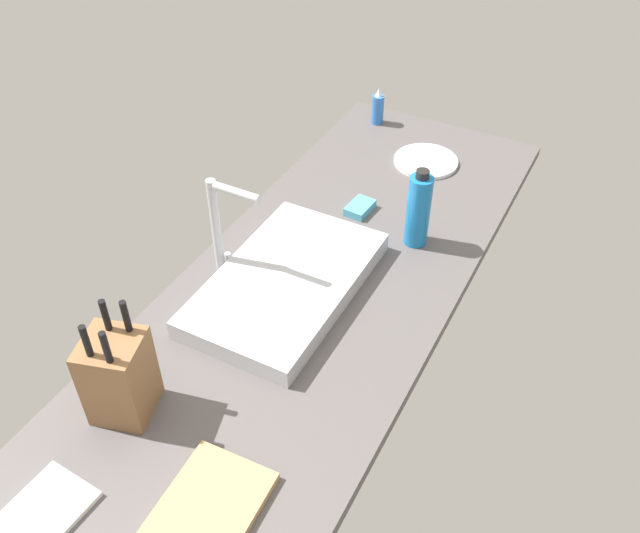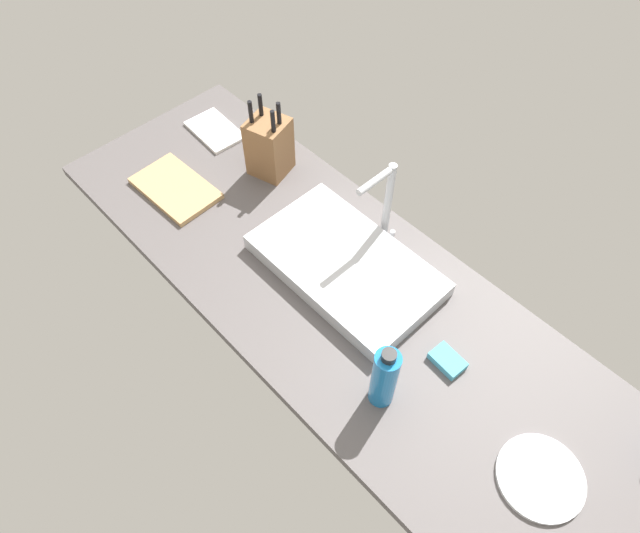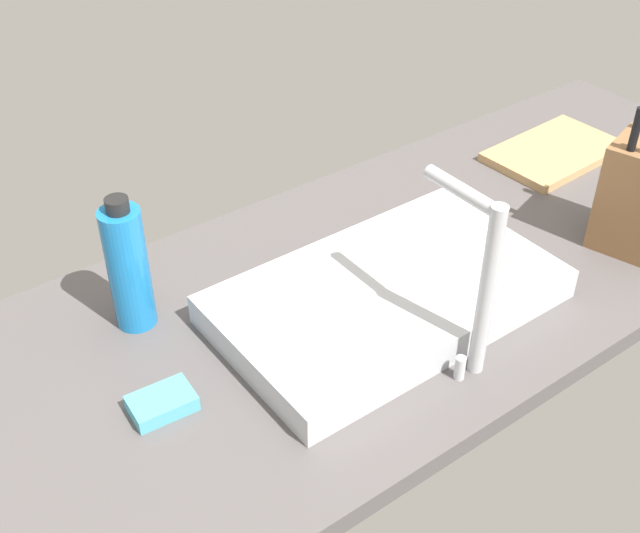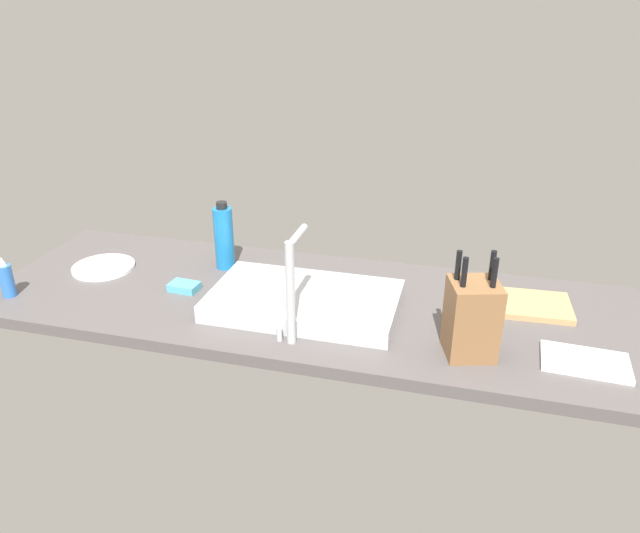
{
  "view_description": "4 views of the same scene",
  "coord_description": "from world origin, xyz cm",
  "px_view_note": "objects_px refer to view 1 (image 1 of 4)",
  "views": [
    {
      "loc": [
        -108.76,
        -60.25,
        120.79
      ],
      "look_at": [
        1.42,
        -2.04,
        12.67
      ],
      "focal_mm": 38.13,
      "sensor_mm": 36.0,
      "label": 1
    },
    {
      "loc": [
        63.05,
        -65.5,
        136.87
      ],
      "look_at": [
        -4.68,
        -1.27,
        9.15
      ],
      "focal_mm": 31.37,
      "sensor_mm": 36.0,
      "label": 2
    },
    {
      "loc": [
        67.3,
        81.18,
        88.71
      ],
      "look_at": [
        5.36,
        -2.61,
        9.98
      ],
      "focal_mm": 45.64,
      "sensor_mm": 36.0,
      "label": 3
    },
    {
      "loc": [
        -44.9,
        152.25,
        87.6
      ],
      "look_at": [
        -3.7,
        -3.68,
        13.04
      ],
      "focal_mm": 33.23,
      "sensor_mm": 36.0,
      "label": 4
    }
  ],
  "objects_px": {
    "cutting_board": "(201,520)",
    "dish_towel": "(35,521)",
    "dish_sponge": "(360,208)",
    "soap_bottle": "(378,108)",
    "faucet": "(221,222)",
    "dinner_plate": "(426,161)",
    "sink_basin": "(286,283)",
    "knife_block": "(119,376)",
    "water_bottle": "(418,210)"
  },
  "relations": [
    {
      "from": "cutting_board",
      "to": "dish_towel",
      "type": "bearing_deg",
      "value": 118.1
    },
    {
      "from": "cutting_board",
      "to": "dish_sponge",
      "type": "xyz_separation_m",
      "value": [
        1.01,
        0.16,
        0.0
      ]
    },
    {
      "from": "soap_bottle",
      "to": "faucet",
      "type": "bearing_deg",
      "value": 178.87
    },
    {
      "from": "soap_bottle",
      "to": "dish_sponge",
      "type": "distance_m",
      "value": 0.53
    },
    {
      "from": "dinner_plate",
      "to": "cutting_board",
      "type": "bearing_deg",
      "value": -176.57
    },
    {
      "from": "dinner_plate",
      "to": "dish_towel",
      "type": "relative_size",
      "value": 0.97
    },
    {
      "from": "cutting_board",
      "to": "dinner_plate",
      "type": "distance_m",
      "value": 1.35
    },
    {
      "from": "dish_towel",
      "to": "sink_basin",
      "type": "bearing_deg",
      "value": -7.15
    },
    {
      "from": "faucet",
      "to": "cutting_board",
      "type": "distance_m",
      "value": 0.71
    },
    {
      "from": "sink_basin",
      "to": "cutting_board",
      "type": "height_order",
      "value": "sink_basin"
    },
    {
      "from": "faucet",
      "to": "soap_bottle",
      "type": "distance_m",
      "value": 0.92
    },
    {
      "from": "faucet",
      "to": "dinner_plate",
      "type": "relative_size",
      "value": 1.41
    },
    {
      "from": "sink_basin",
      "to": "knife_block",
      "type": "distance_m",
      "value": 0.49
    },
    {
      "from": "soap_bottle",
      "to": "dish_towel",
      "type": "height_order",
      "value": "soap_bottle"
    },
    {
      "from": "cutting_board",
      "to": "soap_bottle",
      "type": "xyz_separation_m",
      "value": [
        1.51,
        0.33,
        0.05
      ]
    },
    {
      "from": "dish_towel",
      "to": "dish_sponge",
      "type": "height_order",
      "value": "dish_sponge"
    },
    {
      "from": "knife_block",
      "to": "dish_sponge",
      "type": "relative_size",
      "value": 3.06
    },
    {
      "from": "sink_basin",
      "to": "cutting_board",
      "type": "distance_m",
      "value": 0.64
    },
    {
      "from": "knife_block",
      "to": "dish_towel",
      "type": "distance_m",
      "value": 0.3
    },
    {
      "from": "sink_basin",
      "to": "water_bottle",
      "type": "xyz_separation_m",
      "value": [
        0.34,
        -0.21,
        0.08
      ]
    },
    {
      "from": "water_bottle",
      "to": "dinner_plate",
      "type": "relative_size",
      "value": 1.13
    },
    {
      "from": "soap_bottle",
      "to": "water_bottle",
      "type": "xyz_separation_m",
      "value": [
        -0.56,
        -0.36,
        0.05
      ]
    },
    {
      "from": "sink_basin",
      "to": "dinner_plate",
      "type": "distance_m",
      "value": 0.74
    },
    {
      "from": "dinner_plate",
      "to": "water_bottle",
      "type": "bearing_deg",
      "value": -163.06
    },
    {
      "from": "cutting_board",
      "to": "dinner_plate",
      "type": "xyz_separation_m",
      "value": [
        1.34,
        0.08,
        -0.0
      ]
    },
    {
      "from": "dish_sponge",
      "to": "faucet",
      "type": "bearing_deg",
      "value": 155.46
    },
    {
      "from": "faucet",
      "to": "dish_sponge",
      "type": "distance_m",
      "value": 0.48
    },
    {
      "from": "water_bottle",
      "to": "dish_towel",
      "type": "relative_size",
      "value": 1.1
    },
    {
      "from": "sink_basin",
      "to": "knife_block",
      "type": "xyz_separation_m",
      "value": [
        -0.47,
        0.12,
        0.08
      ]
    },
    {
      "from": "sink_basin",
      "to": "cutting_board",
      "type": "xyz_separation_m",
      "value": [
        -0.61,
        -0.17,
        -0.02
      ]
    },
    {
      "from": "soap_bottle",
      "to": "dish_sponge",
      "type": "xyz_separation_m",
      "value": [
        -0.5,
        -0.17,
        -0.04
      ]
    },
    {
      "from": "faucet",
      "to": "cutting_board",
      "type": "height_order",
      "value": "faucet"
    },
    {
      "from": "faucet",
      "to": "dish_sponge",
      "type": "relative_size",
      "value": 3.19
    },
    {
      "from": "cutting_board",
      "to": "water_bottle",
      "type": "bearing_deg",
      "value": -2.34
    },
    {
      "from": "faucet",
      "to": "dinner_plate",
      "type": "bearing_deg",
      "value": -19.41
    },
    {
      "from": "faucet",
      "to": "cutting_board",
      "type": "bearing_deg",
      "value": -150.09
    },
    {
      "from": "sink_basin",
      "to": "dish_towel",
      "type": "relative_size",
      "value": 2.59
    },
    {
      "from": "water_bottle",
      "to": "dish_sponge",
      "type": "bearing_deg",
      "value": 73.69
    },
    {
      "from": "dish_towel",
      "to": "dish_sponge",
      "type": "bearing_deg",
      "value": -5.64
    },
    {
      "from": "sink_basin",
      "to": "cutting_board",
      "type": "relative_size",
      "value": 1.92
    },
    {
      "from": "soap_bottle",
      "to": "dinner_plate",
      "type": "bearing_deg",
      "value": -123.88
    },
    {
      "from": "faucet",
      "to": "knife_block",
      "type": "bearing_deg",
      "value": -173.48
    },
    {
      "from": "soap_bottle",
      "to": "dish_sponge",
      "type": "bearing_deg",
      "value": -161.21
    },
    {
      "from": "sink_basin",
      "to": "dish_sponge",
      "type": "distance_m",
      "value": 0.4
    },
    {
      "from": "faucet",
      "to": "knife_block",
      "type": "distance_m",
      "value": 0.46
    },
    {
      "from": "sink_basin",
      "to": "dish_sponge",
      "type": "xyz_separation_m",
      "value": [
        0.39,
        -0.02,
        -0.01
      ]
    },
    {
      "from": "sink_basin",
      "to": "faucet",
      "type": "xyz_separation_m",
      "value": [
        -0.02,
        0.17,
        0.14
      ]
    },
    {
      "from": "dinner_plate",
      "to": "faucet",
      "type": "bearing_deg",
      "value": 160.59
    },
    {
      "from": "soap_bottle",
      "to": "dish_towel",
      "type": "xyz_separation_m",
      "value": [
        -1.65,
        -0.06,
        -0.05
      ]
    },
    {
      "from": "dinner_plate",
      "to": "sink_basin",
      "type": "bearing_deg",
      "value": 172.67
    }
  ]
}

